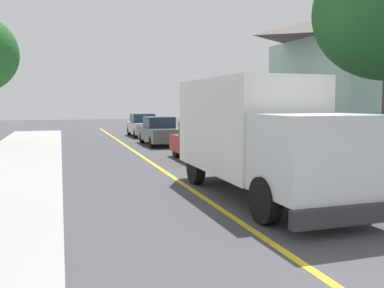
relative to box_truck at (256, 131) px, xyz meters
The scene contains 6 objects.
centre_line_yellow 3.45m from the box_truck, 119.57° to the left, with size 0.16×56.00×0.01m, color gold.
box_truck is the anchor object (origin of this frame).
parked_car_near 6.89m from the box_truck, 83.28° to the left, with size 1.90×4.44×1.67m.
parked_car_mid 14.00m from the box_truck, 87.84° to the left, with size 1.86×4.42×1.67m.
parked_car_far 20.46m from the box_truck, 87.92° to the left, with size 1.83×4.41×1.67m.
stop_sign 4.28m from the box_truck, 39.93° to the left, with size 0.80×0.10×2.65m.
Camera 1 is at (-3.59, -2.93, 2.56)m, focal length 39.27 mm.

